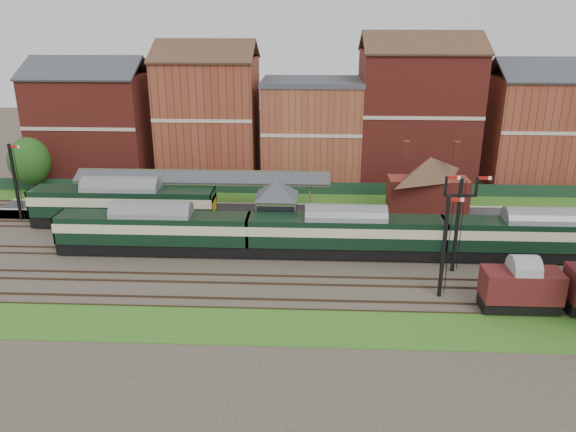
{
  "coord_description": "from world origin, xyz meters",
  "views": [
    {
      "loc": [
        0.31,
        -45.47,
        20.19
      ],
      "look_at": [
        -1.9,
        2.0,
        3.0
      ],
      "focal_mm": 35.0,
      "sensor_mm": 36.0,
      "label": 1
    }
  ],
  "objects_px": {
    "dmu_train": "(345,232)",
    "platform_railcar": "(123,203)",
    "goods_van_a": "(521,287)",
    "signal_box": "(277,209)",
    "semaphore_bracket": "(458,219)"
  },
  "relations": [
    {
      "from": "dmu_train",
      "to": "platform_railcar",
      "type": "bearing_deg",
      "value": 163.31
    },
    {
      "from": "platform_railcar",
      "to": "goods_van_a",
      "type": "height_order",
      "value": "platform_railcar"
    },
    {
      "from": "signal_box",
      "to": "dmu_train",
      "type": "relative_size",
      "value": 0.12
    },
    {
      "from": "semaphore_bracket",
      "to": "goods_van_a",
      "type": "relative_size",
      "value": 1.51
    },
    {
      "from": "goods_van_a",
      "to": "dmu_train",
      "type": "bearing_deg",
      "value": 143.24
    },
    {
      "from": "signal_box",
      "to": "semaphore_bracket",
      "type": "relative_size",
      "value": 0.73
    },
    {
      "from": "platform_railcar",
      "to": "goods_van_a",
      "type": "relative_size",
      "value": 3.37
    },
    {
      "from": "dmu_train",
      "to": "goods_van_a",
      "type": "height_order",
      "value": "dmu_train"
    },
    {
      "from": "dmu_train",
      "to": "signal_box",
      "type": "bearing_deg",
      "value": 152.18
    },
    {
      "from": "dmu_train",
      "to": "platform_railcar",
      "type": "xyz_separation_m",
      "value": [
        -21.68,
        6.5,
        0.17
      ]
    },
    {
      "from": "semaphore_bracket",
      "to": "dmu_train",
      "type": "relative_size",
      "value": 0.16
    },
    {
      "from": "goods_van_a",
      "to": "platform_railcar",
      "type": "bearing_deg",
      "value": 155.32
    },
    {
      "from": "signal_box",
      "to": "platform_railcar",
      "type": "distance_m",
      "value": 15.88
    },
    {
      "from": "goods_van_a",
      "to": "semaphore_bracket",
      "type": "bearing_deg",
      "value": 115.98
    },
    {
      "from": "platform_railcar",
      "to": "goods_van_a",
      "type": "distance_m",
      "value": 37.12
    }
  ]
}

